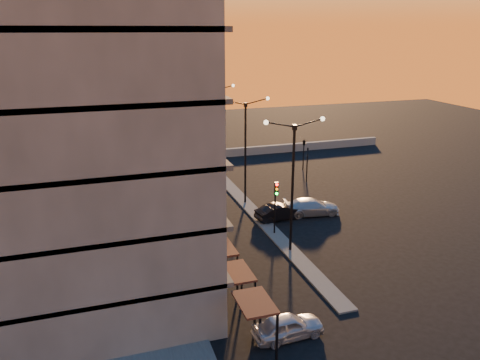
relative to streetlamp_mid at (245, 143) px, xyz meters
name	(u,v)px	position (x,y,z in m)	size (l,w,h in m)	color
ground	(290,251)	(0.00, -10.00, -5.59)	(120.00, 120.00, 0.00)	black
sidewalk_west	(134,247)	(-10.50, -6.00, -5.53)	(5.00, 40.00, 0.12)	#4E4E4C
median	(245,203)	(0.00, 0.00, -5.53)	(1.20, 36.00, 0.12)	#4E4E4C
parapet	(219,153)	(2.00, 16.00, -5.09)	(44.00, 0.50, 1.00)	gray
building	(60,89)	(-14.00, -9.97, 6.32)	(14.35, 17.08, 25.00)	#625F57
streetlamp_near	(293,176)	(0.00, -10.00, 0.00)	(4.32, 0.32, 9.51)	black
streetlamp_mid	(245,143)	(0.00, 0.00, 0.00)	(4.32, 0.32, 9.51)	black
streetlamp_far	(215,122)	(0.00, 10.00, 0.00)	(4.32, 0.32, 9.51)	black
traffic_light_main	(276,199)	(0.00, -7.13, -2.70)	(0.28, 0.44, 4.25)	black
signal_east_a	(307,164)	(8.00, 4.00, -3.66)	(0.13, 0.16, 3.60)	black
signal_east_b	(304,143)	(9.50, 8.00, -2.49)	(0.42, 1.99, 3.60)	black
car_hatchback	(288,326)	(-4.06, -18.88, -4.96)	(1.49, 3.72, 1.27)	#B6B8BF
car_sedan	(279,212)	(1.50, -4.36, -4.93)	(1.41, 4.04, 1.33)	black
car_wagon	(312,207)	(4.50, -4.23, -4.90)	(1.94, 4.78, 1.39)	silver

